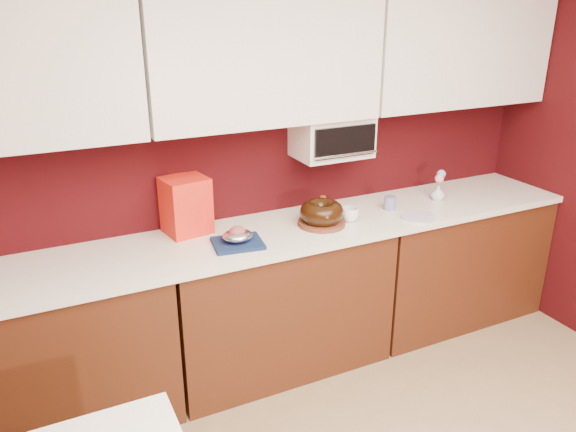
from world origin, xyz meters
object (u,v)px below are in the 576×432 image
(flower_vase, at_px, (438,192))
(toaster_oven, at_px, (332,136))
(foil_ham_nest, at_px, (237,236))
(blue_jar, at_px, (390,203))
(coffee_mug, at_px, (350,213))
(pandoro_box, at_px, (186,205))
(bundt_cake, at_px, (322,212))

(flower_vase, bearing_deg, toaster_oven, 168.33)
(toaster_oven, xyz_separation_m, foil_ham_nest, (-0.72, -0.26, -0.42))
(toaster_oven, xyz_separation_m, blue_jar, (0.34, -0.17, -0.43))
(flower_vase, bearing_deg, coffee_mug, -174.20)
(foil_ham_nest, height_order, flower_vase, flower_vase)
(foil_ham_nest, xyz_separation_m, pandoro_box, (-0.19, 0.30, 0.11))
(toaster_oven, relative_size, bundt_cake, 1.73)
(foil_ham_nest, bearing_deg, pandoro_box, 122.95)
(toaster_oven, height_order, flower_vase, toaster_oven)
(toaster_oven, bearing_deg, flower_vase, -11.67)
(toaster_oven, height_order, bundt_cake, toaster_oven)
(pandoro_box, xyz_separation_m, blue_jar, (1.26, -0.20, -0.12))
(pandoro_box, bearing_deg, toaster_oven, -11.81)
(coffee_mug, height_order, blue_jar, coffee_mug)
(bundt_cake, distance_m, pandoro_box, 0.79)
(bundt_cake, xyz_separation_m, foil_ham_nest, (-0.55, -0.05, -0.03))
(bundt_cake, relative_size, blue_jar, 2.92)
(pandoro_box, bearing_deg, coffee_mug, -25.43)
(bundt_cake, xyz_separation_m, blue_jar, (0.51, 0.04, -0.04))
(foil_ham_nest, height_order, blue_jar, blue_jar)
(flower_vase, bearing_deg, blue_jar, -178.05)
(toaster_oven, bearing_deg, blue_jar, -25.86)
(pandoro_box, bearing_deg, flower_vase, -16.01)
(pandoro_box, height_order, blue_jar, pandoro_box)
(foil_ham_nest, relative_size, flower_vase, 1.53)
(pandoro_box, distance_m, flower_vase, 1.67)
(toaster_oven, relative_size, blue_jar, 5.07)
(flower_vase, bearing_deg, foil_ham_nest, -175.83)
(blue_jar, xyz_separation_m, flower_vase, (0.40, 0.01, 0.01))
(bundt_cake, height_order, blue_jar, bundt_cake)
(bundt_cake, distance_m, coffee_mug, 0.18)
(foil_ham_nest, relative_size, coffee_mug, 1.62)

